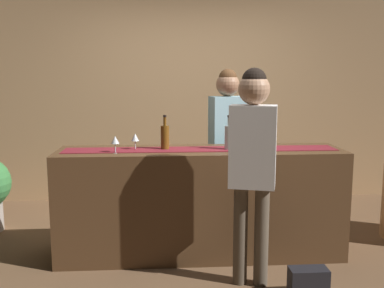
% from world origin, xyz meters
% --- Properties ---
extents(ground_plane, '(10.00, 10.00, 0.00)m').
position_xyz_m(ground_plane, '(0.00, 0.00, 0.00)').
color(ground_plane, brown).
extents(back_wall, '(6.00, 0.12, 2.90)m').
position_xyz_m(back_wall, '(0.00, 1.90, 1.45)').
color(back_wall, tan).
rests_on(back_wall, ground).
extents(bar_counter, '(2.51, 0.60, 0.96)m').
position_xyz_m(bar_counter, '(0.00, 0.00, 0.48)').
color(bar_counter, '#543821').
rests_on(bar_counter, ground).
extents(counter_runner_cloth, '(2.38, 0.28, 0.01)m').
position_xyz_m(counter_runner_cloth, '(0.00, 0.00, 0.96)').
color(counter_runner_cloth, maroon).
rests_on(counter_runner_cloth, bar_counter).
extents(wine_bottle_amber, '(0.07, 0.07, 0.30)m').
position_xyz_m(wine_bottle_amber, '(-0.31, 0.03, 1.07)').
color(wine_bottle_amber, brown).
rests_on(wine_bottle_amber, bar_counter).
extents(wine_bottle_clear, '(0.07, 0.07, 0.30)m').
position_xyz_m(wine_bottle_clear, '(0.24, -0.03, 1.07)').
color(wine_bottle_clear, '#B2C6C1').
rests_on(wine_bottle_clear, bar_counter).
extents(wine_glass_near_customer, '(0.07, 0.07, 0.14)m').
position_xyz_m(wine_glass_near_customer, '(-0.73, -0.12, 1.07)').
color(wine_glass_near_customer, silver).
rests_on(wine_glass_near_customer, bar_counter).
extents(wine_glass_mid_counter, '(0.07, 0.07, 0.14)m').
position_xyz_m(wine_glass_mid_counter, '(-0.57, 0.03, 1.07)').
color(wine_glass_mid_counter, silver).
rests_on(wine_glass_mid_counter, bar_counter).
extents(bartender, '(0.38, 0.27, 1.67)m').
position_xyz_m(bartender, '(0.32, 0.58, 1.03)').
color(bartender, '#26262B').
rests_on(bartender, ground).
extents(customer_sipping, '(0.38, 0.29, 1.66)m').
position_xyz_m(customer_sipping, '(0.33, -0.61, 1.02)').
color(customer_sipping, brown).
rests_on(customer_sipping, ground).
extents(handbag, '(0.28, 0.14, 0.22)m').
position_xyz_m(handbag, '(0.72, -0.85, 0.11)').
color(handbag, black).
rests_on(handbag, ground).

